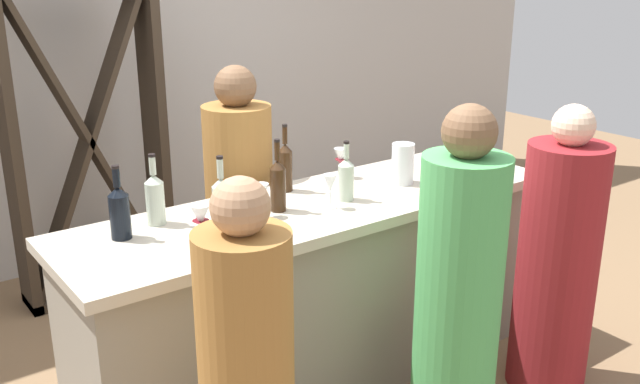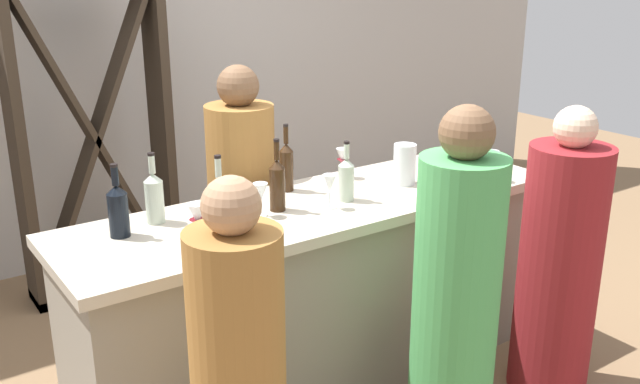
{
  "view_description": "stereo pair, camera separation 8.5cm",
  "coord_description": "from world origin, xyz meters",
  "px_view_note": "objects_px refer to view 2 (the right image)",
  "views": [
    {
      "loc": [
        -1.86,
        -2.52,
        2.04
      ],
      "look_at": [
        0.0,
        0.0,
        1.0
      ],
      "focal_mm": 39.5,
      "sensor_mm": 36.0,
      "label": 1
    },
    {
      "loc": [
        -1.79,
        -2.57,
        2.04
      ],
      "look_at": [
        0.0,
        0.0,
        1.0
      ],
      "focal_mm": 39.5,
      "sensor_mm": 36.0,
      "label": 2
    }
  ],
  "objects_px": {
    "person_server_behind": "(243,216)",
    "person_right_guest": "(559,267)",
    "wine_glass_near_right": "(330,185)",
    "water_pitcher": "(405,164)",
    "wine_bottle_second_left_clear_pale": "(154,196)",
    "wine_glass_near_center": "(198,217)",
    "wine_bottle_far_right_clear_pale": "(346,178)",
    "wine_glass_near_left": "(492,160)",
    "wine_glass_far_left": "(261,194)",
    "person_left_guest": "(456,297)",
    "wine_bottle_rightmost_amber_brown": "(286,166)",
    "wine_bottle_second_right_amber_brown": "(277,184)",
    "wine_rack": "(94,139)",
    "wine_bottle_center_clear_pale": "(220,202)",
    "wine_bottle_leftmost_near_black": "(118,209)",
    "wine_glass_far_center": "(342,158)"
  },
  "relations": [
    {
      "from": "wine_bottle_center_clear_pale",
      "to": "wine_glass_far_center",
      "type": "relative_size",
      "value": 2.09
    },
    {
      "from": "person_right_guest",
      "to": "wine_bottle_second_left_clear_pale",
      "type": "bearing_deg",
      "value": 68.67
    },
    {
      "from": "wine_bottle_second_left_clear_pale",
      "to": "person_left_guest",
      "type": "bearing_deg",
      "value": -44.49
    },
    {
      "from": "wine_glass_near_right",
      "to": "wine_glass_far_left",
      "type": "xyz_separation_m",
      "value": [
        -0.31,
        0.09,
        -0.01
      ]
    },
    {
      "from": "person_left_guest",
      "to": "wine_bottle_rightmost_amber_brown",
      "type": "bearing_deg",
      "value": 20.13
    },
    {
      "from": "wine_bottle_rightmost_amber_brown",
      "to": "person_right_guest",
      "type": "bearing_deg",
      "value": -45.81
    },
    {
      "from": "wine_glass_near_center",
      "to": "wine_glass_near_right",
      "type": "xyz_separation_m",
      "value": [
        0.68,
        0.05,
        -0.01
      ]
    },
    {
      "from": "person_left_guest",
      "to": "water_pitcher",
      "type": "bearing_deg",
      "value": -17.49
    },
    {
      "from": "water_pitcher",
      "to": "person_right_guest",
      "type": "xyz_separation_m",
      "value": [
        0.38,
        -0.7,
        -0.4
      ]
    },
    {
      "from": "wine_bottle_second_left_clear_pale",
      "to": "wine_bottle_center_clear_pale",
      "type": "relative_size",
      "value": 0.96
    },
    {
      "from": "wine_glass_near_right",
      "to": "water_pitcher",
      "type": "height_order",
      "value": "water_pitcher"
    },
    {
      "from": "wine_rack",
      "to": "wine_glass_far_center",
      "type": "xyz_separation_m",
      "value": [
        0.86,
        -1.4,
        0.06
      ]
    },
    {
      "from": "wine_bottle_second_left_clear_pale",
      "to": "wine_glass_near_center",
      "type": "xyz_separation_m",
      "value": [
        0.04,
        -0.34,
        0.0
      ]
    },
    {
      "from": "wine_bottle_rightmost_amber_brown",
      "to": "wine_glass_near_right",
      "type": "bearing_deg",
      "value": -85.68
    },
    {
      "from": "wine_glass_far_center",
      "to": "wine_glass_far_left",
      "type": "bearing_deg",
      "value": -158.06
    },
    {
      "from": "person_server_behind",
      "to": "person_right_guest",
      "type": "bearing_deg",
      "value": 57.68
    },
    {
      "from": "wine_bottle_far_right_clear_pale",
      "to": "wine_bottle_leftmost_near_black",
      "type": "bearing_deg",
      "value": 170.74
    },
    {
      "from": "wine_rack",
      "to": "wine_glass_near_center",
      "type": "xyz_separation_m",
      "value": [
        -0.16,
        -1.8,
        0.08
      ]
    },
    {
      "from": "wine_bottle_center_clear_pale",
      "to": "wine_glass_near_left",
      "type": "height_order",
      "value": "wine_bottle_center_clear_pale"
    },
    {
      "from": "wine_glass_near_left",
      "to": "wine_glass_near_right",
      "type": "relative_size",
      "value": 1.0
    },
    {
      "from": "wine_bottle_second_right_amber_brown",
      "to": "person_left_guest",
      "type": "relative_size",
      "value": 0.22
    },
    {
      "from": "wine_bottle_rightmost_amber_brown",
      "to": "wine_glass_near_center",
      "type": "distance_m",
      "value": 0.76
    },
    {
      "from": "wine_bottle_second_right_amber_brown",
      "to": "wine_bottle_second_left_clear_pale",
      "type": "bearing_deg",
      "value": 161.6
    },
    {
      "from": "person_left_guest",
      "to": "person_server_behind",
      "type": "distance_m",
      "value": 1.38
    },
    {
      "from": "wine_bottle_second_left_clear_pale",
      "to": "wine_glass_far_left",
      "type": "relative_size",
      "value": 2.06
    },
    {
      "from": "wine_bottle_rightmost_amber_brown",
      "to": "wine_bottle_far_right_clear_pale",
      "type": "bearing_deg",
      "value": -61.79
    },
    {
      "from": "person_server_behind",
      "to": "wine_glass_near_right",
      "type": "bearing_deg",
      "value": 27.08
    },
    {
      "from": "wine_glass_near_center",
      "to": "water_pitcher",
      "type": "height_order",
      "value": "water_pitcher"
    },
    {
      "from": "wine_bottle_far_right_clear_pale",
      "to": "water_pitcher",
      "type": "xyz_separation_m",
      "value": [
        0.39,
        0.03,
        -0.01
      ]
    },
    {
      "from": "wine_glass_far_left",
      "to": "person_right_guest",
      "type": "xyz_separation_m",
      "value": [
        1.21,
        -0.71,
        -0.41
      ]
    },
    {
      "from": "wine_glass_near_center",
      "to": "wine_glass_near_right",
      "type": "bearing_deg",
      "value": 4.54
    },
    {
      "from": "wine_rack",
      "to": "wine_bottle_leftmost_near_black",
      "type": "xyz_separation_m",
      "value": [
        -0.39,
        -1.53,
        0.08
      ]
    },
    {
      "from": "water_pitcher",
      "to": "person_server_behind",
      "type": "xyz_separation_m",
      "value": [
        -0.58,
        0.65,
        -0.35
      ]
    },
    {
      "from": "wine_glass_far_center",
      "to": "water_pitcher",
      "type": "xyz_separation_m",
      "value": [
        0.19,
        -0.27,
        -0.0
      ]
    },
    {
      "from": "wine_bottle_center_clear_pale",
      "to": "person_left_guest",
      "type": "relative_size",
      "value": 0.22
    },
    {
      "from": "wine_glass_far_left",
      "to": "person_left_guest",
      "type": "relative_size",
      "value": 0.1
    },
    {
      "from": "wine_glass_near_left",
      "to": "wine_bottle_rightmost_amber_brown",
      "type": "bearing_deg",
      "value": 153.79
    },
    {
      "from": "person_right_guest",
      "to": "person_server_behind",
      "type": "distance_m",
      "value": 1.66
    },
    {
      "from": "wine_bottle_far_right_clear_pale",
      "to": "wine_glass_near_center",
      "type": "relative_size",
      "value": 1.66
    },
    {
      "from": "wine_bottle_far_right_clear_pale",
      "to": "wine_glass_near_center",
      "type": "distance_m",
      "value": 0.82
    },
    {
      "from": "wine_rack",
      "to": "wine_bottle_leftmost_near_black",
      "type": "relative_size",
      "value": 6.38
    },
    {
      "from": "wine_glass_near_left",
      "to": "wine_glass_far_center",
      "type": "height_order",
      "value": "wine_glass_near_left"
    },
    {
      "from": "wine_bottle_rightmost_amber_brown",
      "to": "wine_bottle_far_right_clear_pale",
      "type": "height_order",
      "value": "wine_bottle_rightmost_amber_brown"
    },
    {
      "from": "wine_glass_far_left",
      "to": "wine_glass_near_left",
      "type": "bearing_deg",
      "value": -10.37
    },
    {
      "from": "wine_bottle_second_right_amber_brown",
      "to": "person_left_guest",
      "type": "xyz_separation_m",
      "value": [
        0.41,
        -0.74,
        -0.38
      ]
    },
    {
      "from": "wine_bottle_leftmost_near_black",
      "to": "wine_glass_near_left",
      "type": "relative_size",
      "value": 1.93
    },
    {
      "from": "wine_glass_far_left",
      "to": "person_server_behind",
      "type": "height_order",
      "value": "person_server_behind"
    },
    {
      "from": "wine_glass_near_left",
      "to": "wine_bottle_leftmost_near_black",
      "type": "bearing_deg",
      "value": 169.14
    },
    {
      "from": "wine_bottle_rightmost_amber_brown",
      "to": "person_server_behind",
      "type": "relative_size",
      "value": 0.22
    },
    {
      "from": "wine_rack",
      "to": "wine_bottle_center_clear_pale",
      "type": "relative_size",
      "value": 6.08
    }
  ]
}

